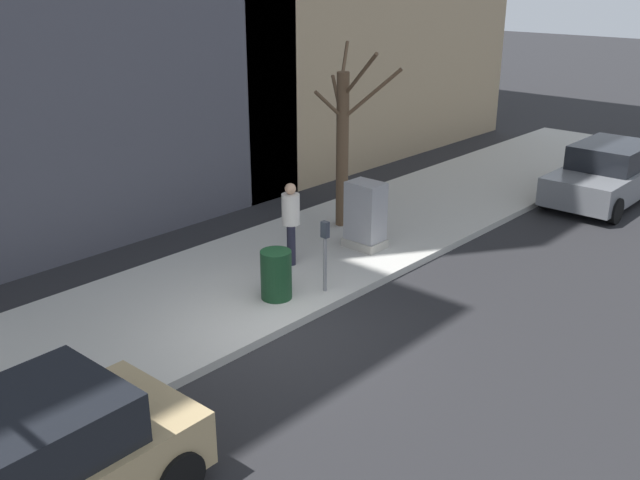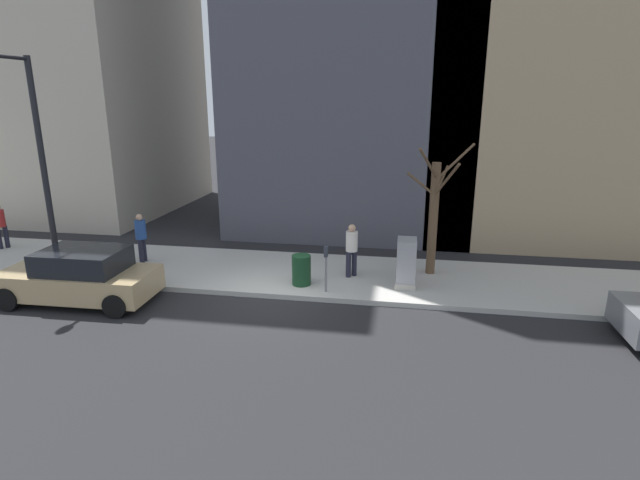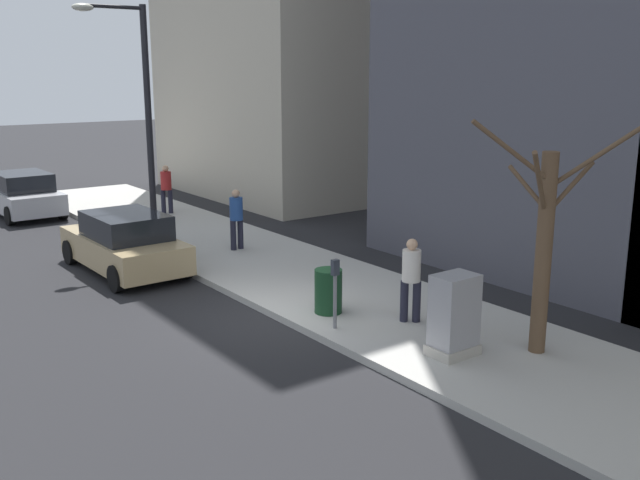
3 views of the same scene
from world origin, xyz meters
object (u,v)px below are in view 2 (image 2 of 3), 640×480
(streetlamp, at_px, (34,151))
(pedestrian_near_meter, at_px, (352,247))
(parking_meter, at_px, (326,264))
(pedestrian_midblock, at_px, (141,235))
(bare_tree, at_px, (434,213))
(utility_box, at_px, (406,263))
(trash_bin, at_px, (301,270))
(pedestrian_far_corner, at_px, (0,224))
(parked_car_tan, at_px, (80,277))

(streetlamp, distance_m, pedestrian_near_meter, 9.73)
(parking_meter, relative_size, pedestrian_midblock, 0.81)
(bare_tree, bearing_deg, utility_box, 148.78)
(utility_box, bearing_deg, pedestrian_midblock, 85.08)
(trash_bin, height_order, pedestrian_near_meter, pedestrian_near_meter)
(streetlamp, bearing_deg, utility_box, -84.63)
(pedestrian_midblock, bearing_deg, trash_bin, 72.16)
(bare_tree, height_order, pedestrian_far_corner, bare_tree)
(utility_box, distance_m, bare_tree, 1.96)
(streetlamp, xyz_separation_m, bare_tree, (2.30, -11.59, -1.91))
(parked_car_tan, xyz_separation_m, pedestrian_near_meter, (2.94, -7.22, 0.35))
(parking_meter, bearing_deg, pedestrian_midblock, 76.18)
(parked_car_tan, height_order, parking_meter, parked_car_tan)
(utility_box, relative_size, trash_bin, 1.59)
(pedestrian_far_corner, bearing_deg, streetlamp, 87.37)
(streetlamp, relative_size, pedestrian_near_meter, 3.92)
(parked_car_tan, bearing_deg, bare_tree, -70.61)
(parked_car_tan, bearing_deg, trash_bin, -72.66)
(parked_car_tan, relative_size, pedestrian_midblock, 2.55)
(pedestrian_midblock, distance_m, pedestrian_far_corner, 5.93)
(streetlamp, distance_m, bare_tree, 11.97)
(utility_box, distance_m, pedestrian_far_corner, 14.72)
(bare_tree, height_order, pedestrian_midblock, bare_tree)
(pedestrian_near_meter, bearing_deg, bare_tree, -31.59)
(pedestrian_midblock, height_order, pedestrian_far_corner, same)
(parking_meter, height_order, utility_box, utility_box)
(parked_car_tan, distance_m, pedestrian_far_corner, 6.89)
(streetlamp, xyz_separation_m, pedestrian_near_meter, (1.58, -9.15, -2.93))
(streetlamp, distance_m, trash_bin, 8.51)
(parking_meter, relative_size, utility_box, 0.94)
(parking_meter, xyz_separation_m, streetlamp, (-0.17, 8.58, 3.04))
(parked_car_tan, xyz_separation_m, parking_meter, (1.52, -6.65, 0.24))
(bare_tree, bearing_deg, trash_bin, 113.77)
(trash_bin, xyz_separation_m, pedestrian_far_corner, (1.77, 11.61, 0.49))
(pedestrian_near_meter, bearing_deg, utility_box, -66.67)
(bare_tree, distance_m, pedestrian_near_meter, 2.74)
(pedestrian_near_meter, height_order, pedestrian_far_corner, same)
(bare_tree, relative_size, pedestrian_midblock, 2.44)
(trash_bin, relative_size, pedestrian_far_corner, 0.54)
(parking_meter, xyz_separation_m, pedestrian_far_corner, (2.22, 12.42, 0.11))
(parked_car_tan, distance_m, trash_bin, 6.17)
(pedestrian_near_meter, bearing_deg, pedestrian_far_corner, 128.49)
(parking_meter, bearing_deg, streetlamp, 91.12)
(utility_box, distance_m, pedestrian_midblock, 8.79)
(parking_meter, bearing_deg, parked_car_tan, 102.91)
(pedestrian_midblock, bearing_deg, pedestrian_near_meter, 82.05)
(pedestrian_midblock, bearing_deg, utility_box, 78.66)
(streetlamp, bearing_deg, parked_car_tan, -125.09)
(parking_meter, bearing_deg, pedestrian_near_meter, -21.90)
(utility_box, bearing_deg, trash_bin, 97.49)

